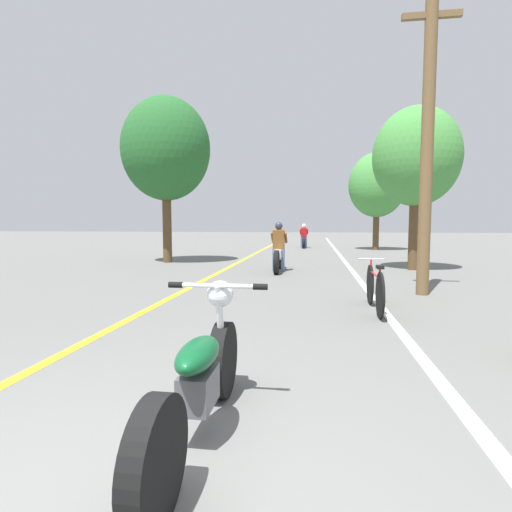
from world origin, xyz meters
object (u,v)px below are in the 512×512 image
Objects in this scene: roadside_tree_right_near at (416,157)px; roadside_tree_left at (166,150)px; motorcycle_rider_far at (304,239)px; utility_pole at (427,139)px; motorcycle_foreground at (201,377)px; motorcycle_rider_lead at (279,253)px; roadside_tree_right_far at (377,185)px; bicycle_parked at (375,288)px.

roadside_tree_left is (-8.33, 1.12, 0.65)m from roadside_tree_right_near.
utility_pole is at bearing -79.57° from motorcycle_rider_far.
roadside_tree_right_near is at bearing -7.64° from roadside_tree_left.
roadside_tree_left is at bearing 143.22° from utility_pole.
motorcycle_foreground is at bearing -68.24° from roadside_tree_left.
roadside_tree_right_near is 5.08m from motorcycle_rider_lead.
roadside_tree_right_near reaches higher than motorcycle_foreground.
roadside_tree_right_near is 2.34× the size of motorcycle_rider_lead.
roadside_tree_right_far reaches higher than bicycle_parked.
motorcycle_rider_far is at bearing 89.57° from motorcycle_foreground.
motorcycle_rider_lead is (-0.30, 9.30, 0.14)m from motorcycle_foreground.
roadside_tree_left reaches higher than motorcycle_rider_lead.
bicycle_parked is (1.73, 4.17, -0.03)m from motorcycle_foreground.
roadside_tree_left reaches higher than motorcycle_rider_far.
utility_pole reaches higher than roadside_tree_right_far.
motorcycle_rider_lead is at bearing 111.62° from bicycle_parked.
utility_pole reaches higher than roadside_tree_right_near.
motorcycle_foreground is at bearing -88.16° from motorcycle_rider_lead.
motorcycle_rider_far is at bearing 109.05° from roadside_tree_right_near.
utility_pole is 1.21× the size of roadside_tree_right_near.
roadside_tree_right_far reaches higher than roadside_tree_right_near.
utility_pole is 15.40m from motorcycle_rider_far.
utility_pole is 3.33× the size of bicycle_parked.
roadside_tree_right_far is at bearing 67.17° from motorcycle_rider_lead.
roadside_tree_right_near reaches higher than motorcycle_rider_far.
motorcycle_foreground is at bearing -101.61° from roadside_tree_right_far.
roadside_tree_right_far is at bearing 43.46° from roadside_tree_left.
utility_pole reaches higher than roadside_tree_left.
roadside_tree_left is (-8.57, -8.12, 0.63)m from roadside_tree_right_far.
utility_pole reaches higher than motorcycle_rider_far.
roadside_tree_left is 3.30× the size of bicycle_parked.
utility_pole is at bearing -100.98° from roadside_tree_right_near.
roadside_tree_right_near is 11.45m from motorcycle_rider_far.
utility_pole is 2.83× the size of motorcycle_rider_lead.
roadside_tree_right_near is at bearing 13.82° from motorcycle_rider_lead.
utility_pole is at bearing -47.21° from motorcycle_rider_lead.
roadside_tree_left is 10.28m from bicycle_parked.
roadside_tree_right_far is (1.11, 13.70, 0.35)m from utility_pole.
bicycle_parked is (1.58, -16.60, -0.15)m from motorcycle_rider_far.
motorcycle_rider_far is 16.68m from bicycle_parked.
utility_pole is 3.38m from bicycle_parked.
motorcycle_foreground is (4.56, -11.42, -3.65)m from roadside_tree_left.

